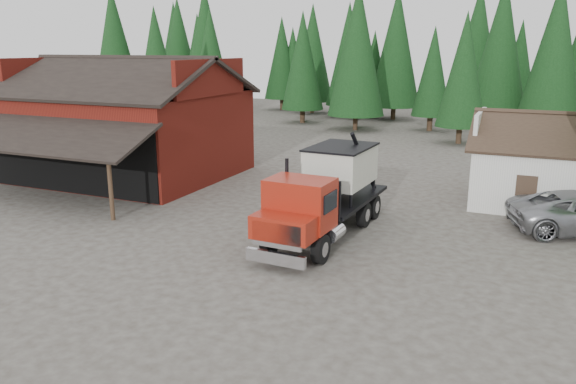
% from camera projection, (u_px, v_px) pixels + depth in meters
% --- Properties ---
extents(ground, '(120.00, 120.00, 0.00)m').
position_uv_depth(ground, '(192.00, 252.00, 21.51)').
color(ground, '#423B33').
rests_on(ground, ground).
extents(red_barn, '(12.80, 13.63, 7.18)m').
position_uv_depth(red_barn, '(127.00, 131.00, 33.90)').
color(red_barn, maroon).
rests_on(red_barn, ground).
extents(farmhouse, '(8.60, 6.42, 4.65)m').
position_uv_depth(farmhouse, '(561.00, 172.00, 27.52)').
color(farmhouse, silver).
rests_on(farmhouse, ground).
extents(conifer_backdrop, '(76.00, 16.00, 16.00)m').
position_uv_depth(conifer_backdrop, '(414.00, 122.00, 58.70)').
color(conifer_backdrop, black).
rests_on(conifer_backdrop, ground).
extents(near_pine_a, '(4.40, 4.40, 11.40)m').
position_uv_depth(near_pine_a, '(156.00, 60.00, 53.30)').
color(near_pine_a, '#382619').
rests_on(near_pine_a, ground).
extents(near_pine_b, '(3.96, 3.96, 10.40)m').
position_uv_depth(near_pine_b, '(464.00, 70.00, 44.25)').
color(near_pine_b, '#382619').
rests_on(near_pine_b, ground).
extents(near_pine_d, '(5.28, 5.28, 13.40)m').
position_uv_depth(near_pine_d, '(357.00, 50.00, 51.32)').
color(near_pine_d, '#382619').
rests_on(near_pine_d, ground).
extents(feed_truck, '(2.84, 9.17, 4.10)m').
position_uv_depth(feed_truck, '(327.00, 191.00, 23.03)').
color(feed_truck, black).
rests_on(feed_truck, ground).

